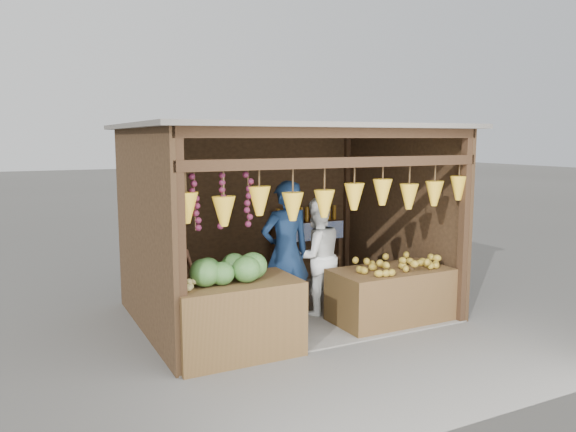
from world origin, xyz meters
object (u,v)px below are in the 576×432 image
object	(u,v)px
woman_standing	(316,256)
vendor_seated	(174,267)
man_standing	(286,253)
counter_right	(391,295)
counter_left	(234,318)

from	to	relation	value
woman_standing	vendor_seated	bearing A→B (deg)	-5.37
man_standing	vendor_seated	xyz separation A→B (m)	(-1.40, 0.42, -0.14)
counter_right	woman_standing	xyz separation A→B (m)	(-0.74, 0.75, 0.47)
counter_left	woman_standing	world-z (taller)	woman_standing
counter_left	vendor_seated	world-z (taller)	vendor_seated
counter_right	vendor_seated	xyz separation A→B (m)	(-2.71, 0.99, 0.47)
counter_left	woman_standing	xyz separation A→B (m)	(1.59, 0.90, 0.39)
counter_right	woman_standing	bearing A→B (deg)	134.60
man_standing	counter_left	bearing A→B (deg)	34.78
counter_left	counter_right	world-z (taller)	counter_left
vendor_seated	man_standing	bearing A→B (deg)	-173.70
vendor_seated	woman_standing	bearing A→B (deg)	-164.04
counter_right	woman_standing	size ratio (longest dim) A/B	0.97
counter_right	vendor_seated	bearing A→B (deg)	159.97
man_standing	vendor_seated	bearing A→B (deg)	-17.04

